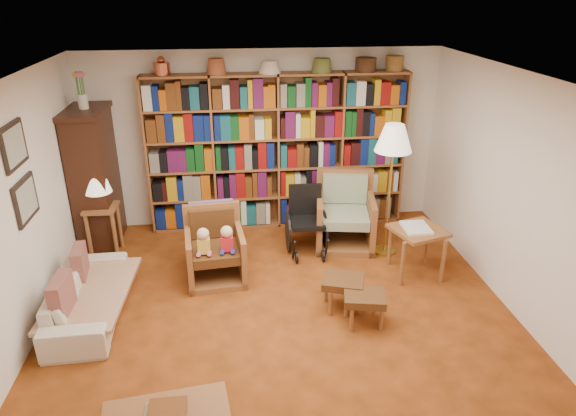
{
  "coord_description": "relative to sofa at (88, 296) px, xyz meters",
  "views": [
    {
      "loc": [
        -0.47,
        -4.59,
        3.29
      ],
      "look_at": [
        0.14,
        0.6,
        1.0
      ],
      "focal_mm": 32.0,
      "sensor_mm": 36.0,
      "label": 1
    }
  ],
  "objects": [
    {
      "name": "floor",
      "position": [
        2.05,
        -0.25,
        -0.23
      ],
      "size": [
        5.0,
        5.0,
        0.0
      ],
      "primitive_type": "plane",
      "color": "#9C4618",
      "rests_on": "ground"
    },
    {
      "name": "ceiling",
      "position": [
        2.05,
        -0.25,
        2.27
      ],
      "size": [
        5.0,
        5.0,
        0.0
      ],
      "primitive_type": "plane",
      "rotation": [
        3.14,
        0.0,
        0.0
      ],
      "color": "white",
      "rests_on": "wall_back"
    },
    {
      "name": "wall_back",
      "position": [
        2.05,
        2.25,
        1.02
      ],
      "size": [
        5.0,
        0.0,
        5.0
      ],
      "primitive_type": "plane",
      "rotation": [
        1.57,
        0.0,
        0.0
      ],
      "color": "white",
      "rests_on": "floor"
    },
    {
      "name": "wall_front",
      "position": [
        2.05,
        -2.75,
        1.02
      ],
      "size": [
        5.0,
        0.0,
        5.0
      ],
      "primitive_type": "plane",
      "rotation": [
        -1.57,
        0.0,
        0.0
      ],
      "color": "white",
      "rests_on": "floor"
    },
    {
      "name": "wall_left",
      "position": [
        -0.45,
        -0.25,
        1.02
      ],
      "size": [
        0.0,
        5.0,
        5.0
      ],
      "primitive_type": "plane",
      "rotation": [
        1.57,
        0.0,
        1.57
      ],
      "color": "white",
      "rests_on": "floor"
    },
    {
      "name": "wall_right",
      "position": [
        4.55,
        -0.25,
        1.02
      ],
      "size": [
        0.0,
        5.0,
        5.0
      ],
      "primitive_type": "plane",
      "rotation": [
        1.57,
        0.0,
        -1.57
      ],
      "color": "white",
      "rests_on": "floor"
    },
    {
      "name": "bookshelf",
      "position": [
        2.25,
        2.08,
        0.94
      ],
      "size": [
        3.6,
        0.3,
        2.42
      ],
      "color": "brown",
      "rests_on": "floor"
    },
    {
      "name": "curio_cabinet",
      "position": [
        -0.2,
        1.75,
        0.72
      ],
      "size": [
        0.5,
        0.95,
        2.4
      ],
      "color": "#37180F",
      "rests_on": "floor"
    },
    {
      "name": "framed_pictures",
      "position": [
        -0.43,
        0.05,
        1.39
      ],
      "size": [
        0.03,
        0.52,
        0.97
      ],
      "color": "black",
      "rests_on": "wall_left"
    },
    {
      "name": "sofa",
      "position": [
        0.0,
        0.0,
        0.0
      ],
      "size": [
        1.62,
        0.68,
        0.47
      ],
      "primitive_type": "imported",
      "rotation": [
        0.0,
        0.0,
        1.6
      ],
      "color": "beige",
      "rests_on": "floor"
    },
    {
      "name": "sofa_throw",
      "position": [
        0.05,
        -0.0,
        0.07
      ],
      "size": [
        0.84,
        1.46,
        0.04
      ],
      "primitive_type": "cube",
      "rotation": [
        0.0,
        0.0,
        -0.05
      ],
      "color": "beige",
      "rests_on": "sofa"
    },
    {
      "name": "cushion_left",
      "position": [
        -0.13,
        0.35,
        0.22
      ],
      "size": [
        0.16,
        0.39,
        0.38
      ],
      "primitive_type": "cube",
      "rotation": [
        0.0,
        0.0,
        0.11
      ],
      "color": "maroon",
      "rests_on": "sofa"
    },
    {
      "name": "cushion_right",
      "position": [
        -0.13,
        -0.35,
        0.22
      ],
      "size": [
        0.15,
        0.42,
        0.41
      ],
      "primitive_type": "cube",
      "rotation": [
        0.0,
        0.0,
        -0.04
      ],
      "color": "maroon",
      "rests_on": "sofa"
    },
    {
      "name": "side_table_lamp",
      "position": [
        -0.1,
        1.41,
        0.25
      ],
      "size": [
        0.41,
        0.41,
        0.67
      ],
      "color": "brown",
      "rests_on": "floor"
    },
    {
      "name": "table_lamp",
      "position": [
        -0.1,
        1.41,
        0.75
      ],
      "size": [
        0.34,
        0.34,
        0.46
      ],
      "color": "gold",
      "rests_on": "side_table_lamp"
    },
    {
      "name": "armchair_leather",
      "position": [
        1.35,
        0.69,
        0.13
      ],
      "size": [
        0.75,
        0.79,
        0.88
      ],
      "color": "brown",
      "rests_on": "floor"
    },
    {
      "name": "armchair_sage",
      "position": [
        3.08,
        1.41,
        0.14
      ],
      "size": [
        0.91,
        0.93,
        0.97
      ],
      "color": "brown",
      "rests_on": "floor"
    },
    {
      "name": "wheelchair",
      "position": [
        2.54,
        1.22,
        0.17
      ],
      "size": [
        0.51,
        0.71,
        0.89
      ],
      "color": "black",
      "rests_on": "floor"
    },
    {
      "name": "floor_lamp",
      "position": [
        3.57,
        1.02,
        1.26
      ],
      "size": [
        0.46,
        0.46,
        1.74
      ],
      "color": "gold",
      "rests_on": "floor"
    },
    {
      "name": "side_table_papers",
      "position": [
        3.77,
        0.44,
        0.28
      ],
      "size": [
        0.71,
        0.71,
        0.64
      ],
      "color": "brown",
      "rests_on": "floor"
    },
    {
      "name": "footstool_a",
      "position": [
        2.74,
        -0.17,
        0.07
      ],
      "size": [
        0.53,
        0.49,
        0.37
      ],
      "color": "#543316",
      "rests_on": "floor"
    },
    {
      "name": "footstool_b",
      "position": [
        2.89,
        -0.48,
        0.06
      ],
      "size": [
        0.48,
        0.43,
        0.36
      ],
      "color": "#543316",
      "rests_on": "floor"
    }
  ]
}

